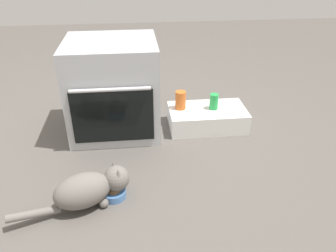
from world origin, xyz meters
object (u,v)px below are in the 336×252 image
(cat, at_px, (89,189))
(soda_can, at_px, (214,102))
(oven, at_px, (114,88))
(pantry_cabinet, at_px, (207,118))
(sauce_jar, at_px, (181,100))
(food_bowl, at_px, (114,193))

(cat, xyz_separation_m, soda_can, (0.87, 0.79, 0.10))
(cat, bearing_deg, oven, 60.38)
(pantry_cabinet, height_order, cat, cat)
(cat, bearing_deg, soda_can, 21.03)
(pantry_cabinet, distance_m, soda_can, 0.14)
(sauce_jar, bearing_deg, pantry_cabinet, -8.88)
(oven, height_order, soda_can, oven)
(oven, xyz_separation_m, cat, (-0.12, -0.84, -0.23))
(food_bowl, relative_size, cat, 0.22)
(pantry_cabinet, relative_size, food_bowl, 4.22)
(soda_can, bearing_deg, food_bowl, -135.01)
(pantry_cabinet, height_order, food_bowl, pantry_cabinet)
(food_bowl, bearing_deg, pantry_cabinet, 46.72)
(food_bowl, xyz_separation_m, sauce_jar, (0.49, 0.77, 0.19))
(pantry_cabinet, bearing_deg, cat, -136.18)
(food_bowl, xyz_separation_m, soda_can, (0.74, 0.74, 0.18))
(pantry_cabinet, height_order, sauce_jar, sauce_jar)
(oven, distance_m, food_bowl, 0.85)
(cat, bearing_deg, sauce_jar, 31.82)
(oven, bearing_deg, sauce_jar, -1.47)
(oven, bearing_deg, pantry_cabinet, -3.67)
(oven, xyz_separation_m, sauce_jar, (0.50, -0.01, -0.12))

